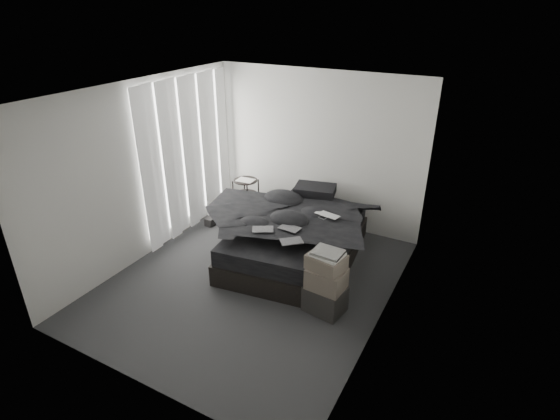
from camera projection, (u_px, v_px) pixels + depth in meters
The scene contains 25 objects.
floor at pixel (253, 280), 6.12m from camera, with size 3.60×4.20×0.01m, color #2F2F31.
ceiling at pixel (247, 91), 4.98m from camera, with size 3.60×4.20×0.01m, color white.
wall_back at pixel (317, 150), 7.21m from camera, with size 3.60×0.01×2.60m, color silver.
wall_front at pixel (125, 279), 3.89m from camera, with size 3.60×0.01×2.60m, color silver.
wall_left at pixel (145, 171), 6.32m from camera, with size 0.01×4.20×2.60m, color silver.
wall_right at pixel (390, 227), 4.78m from camera, with size 0.01×4.20×2.60m, color silver.
window_left at pixel (186, 151), 7.00m from camera, with size 0.02×2.00×2.30m, color white.
curtain_left at pixel (188, 156), 7.01m from camera, with size 0.06×2.12×2.48m, color white.
bed at pixel (296, 248), 6.59m from camera, with size 1.71×2.26×0.31m, color black.
mattress at pixel (296, 233), 6.47m from camera, with size 1.64×2.19×0.24m, color black.
duvet at pixel (295, 219), 6.32m from camera, with size 1.67×1.93×0.26m, color black.
pillow_lower at pixel (311, 197), 7.14m from camera, with size 0.68×0.46×0.15m, color black.
pillow_upper at pixel (315, 190), 7.03m from camera, with size 0.64×0.44×0.14m, color black.
laptop at pixel (325, 211), 6.21m from camera, with size 0.36×0.23×0.03m, color silver.
comic_a at pixel (263, 224), 5.89m from camera, with size 0.28×0.19×0.01m, color black.
comic_b at pixel (290, 222), 5.91m from camera, with size 0.28×0.19×0.01m, color black.
comic_c at pixel (292, 235), 5.59m from camera, with size 0.28×0.19×0.01m, color black.
side_stand at pixel (246, 200), 7.62m from camera, with size 0.41×0.41×0.76m, color black.
papers at pixel (246, 180), 7.44m from camera, with size 0.29×0.22×0.02m, color white.
floor_books at pixel (211, 221), 7.59m from camera, with size 0.14×0.20×0.14m, color black.
box_lower at pixel (325, 298), 5.45m from camera, with size 0.47×0.37×0.35m, color black.
box_mid at pixel (326, 279), 5.31m from camera, with size 0.44×0.35×0.27m, color #5D5449.
box_upper at pixel (326, 262), 5.23m from camera, with size 0.42×0.34×0.19m, color #5D5449.
art_book_white at pixel (327, 254), 5.17m from camera, with size 0.36×0.29×0.04m, color silver.
art_book_snake at pixel (328, 252), 5.15m from camera, with size 0.35×0.28×0.03m, color silver.
Camera 1 is at (2.75, -4.28, 3.55)m, focal length 28.00 mm.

